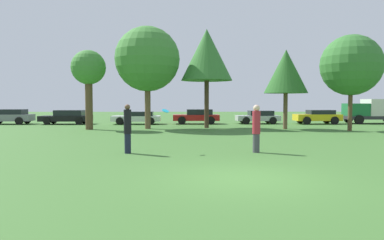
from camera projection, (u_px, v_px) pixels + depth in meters
The scene contains 16 objects.
ground_plane at pixel (245, 178), 9.33m from camera, with size 120.00×120.00×0.00m, color #3D6B2D.
person_thrower at pixel (128, 128), 13.78m from camera, with size 0.29×0.29×1.91m.
person_catcher at pixel (256, 128), 14.02m from camera, with size 0.31×0.31×1.88m.
frisbee at pixel (165, 111), 14.04m from camera, with size 0.30×0.27×0.19m.
tree_0 at pixel (88, 70), 25.36m from camera, with size 2.44×2.44×5.67m.
tree_1 at pixel (147, 59), 25.96m from camera, with size 4.73×4.73×7.47m.
tree_2 at pixel (207, 55), 26.78m from camera, with size 3.86×3.86×7.46m.
tree_3 at pixel (286, 72), 25.79m from camera, with size 3.15×3.15×5.77m.
tree_4 at pixel (351, 65), 24.18m from camera, with size 4.12×4.12×6.53m.
parked_car_grey at pixel (10, 116), 31.56m from camera, with size 4.06×1.92×1.32m.
parked_car_black at pixel (67, 117), 31.53m from camera, with size 4.43×1.93×1.24m.
parked_car_white at pixel (137, 117), 31.53m from camera, with size 4.30×2.09×1.11m.
parked_car_red at pixel (197, 116), 31.92m from camera, with size 4.14×1.91×1.31m.
parked_car_silver at pixel (258, 117), 32.21m from camera, with size 3.88×1.98×1.18m.
parked_car_yellow at pixel (318, 116), 31.78m from camera, with size 4.01×1.94×1.25m.
delivery_truck_green at pixel (377, 110), 32.47m from camera, with size 6.06×2.33×2.22m.
Camera 1 is at (-1.55, -9.21, 2.02)m, focal length 33.33 mm.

